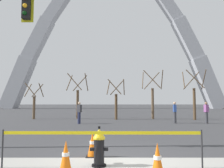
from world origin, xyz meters
TOP-DOWN VIEW (x-y plane):
  - ground_plane at (0.00, 0.00)m, footprint 240.00×240.00m
  - fire_hydrant at (-0.51, -0.65)m, footprint 0.46×0.48m
  - caution_tape_barrier at (-0.43, -0.82)m, footprint 4.90×0.07m
  - traffic_cone_by_hydrant at (0.79, -1.47)m, footprint 0.36×0.36m
  - traffic_cone_mid_sidewalk at (-1.24, -1.17)m, footprint 0.36×0.36m
  - traffic_cone_curb_edge at (-0.76, 0.32)m, footprint 0.36×0.36m
  - monument_arch at (0.00, 46.45)m, footprint 52.11×3.31m
  - tree_far_left at (-7.42, 14.61)m, footprint 1.54×1.55m
  - tree_left_mid at (-3.46, 15.11)m, footprint 1.96×1.97m
  - tree_center_left at (0.18, 14.04)m, footprint 1.67×1.68m
  - tree_center_right at (3.60, 14.70)m, footprint 2.07×2.08m
  - tree_right_mid at (7.12, 13.70)m, footprint 2.02×2.04m
  - pedestrian_walking_left at (4.52, 10.60)m, footprint 0.22×0.35m
  - pedestrian_standing_center at (6.79, 10.39)m, footprint 0.39×0.35m
  - pedestrian_walking_right at (-2.59, 10.21)m, footprint 0.39×0.36m

SIDE VIEW (x-z plane):
  - ground_plane at x=0.00m, z-range 0.00..0.00m
  - traffic_cone_by_hydrant at x=0.79m, z-range -0.01..0.72m
  - traffic_cone_mid_sidewalk at x=-1.24m, z-range -0.01..0.72m
  - traffic_cone_curb_edge at x=-0.76m, z-range -0.01..0.72m
  - fire_hydrant at x=-0.51m, z-range -0.03..0.96m
  - caution_tape_barrier at x=-0.43m, z-range 0.17..1.10m
  - pedestrian_walking_left at x=4.52m, z-range 0.02..1.61m
  - pedestrian_standing_center at x=6.79m, z-range 0.02..1.61m
  - pedestrian_walking_right at x=-2.59m, z-range 0.02..1.61m
  - tree_far_left at x=-7.42m, z-range -0.19..3.12m
  - tree_center_left at x=0.18m, z-range -0.20..3.40m
  - tree_left_mid at x=-3.46m, z-range -0.24..4.02m
  - tree_right_mid at x=7.12m, z-range -0.24..4.15m
  - tree_center_right at x=3.60m, z-range -0.25..4.24m
  - monument_arch at x=0.00m, z-range -2.15..34.48m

